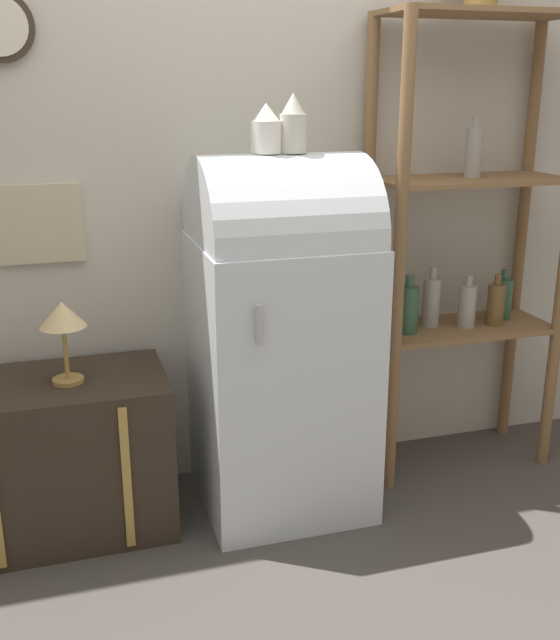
{
  "coord_description": "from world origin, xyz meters",
  "views": [
    {
      "loc": [
        -0.78,
        -2.33,
        1.6
      ],
      "look_at": [
        -0.0,
        0.24,
        0.75
      ],
      "focal_mm": 42.0,
      "sensor_mm": 36.0,
      "label": 1
    }
  ],
  "objects": [
    {
      "name": "ground_plane",
      "position": [
        0.0,
        0.0,
        0.0
      ],
      "size": [
        12.0,
        12.0,
        0.0
      ],
      "primitive_type": "plane",
      "color": "#4C4742"
    },
    {
      "name": "wall_back",
      "position": [
        -0.0,
        0.57,
        1.35
      ],
      "size": [
        7.0,
        0.09,
        2.7
      ],
      "color": "beige",
      "rests_on": "ground_plane"
    },
    {
      "name": "refrigerator",
      "position": [
        -0.0,
        0.24,
        0.71
      ],
      "size": [
        0.62,
        0.64,
        1.37
      ],
      "color": "silver",
      "rests_on": "ground_plane"
    },
    {
      "name": "suitcase_trunk",
      "position": [
        -0.84,
        0.27,
        0.3
      ],
      "size": [
        0.79,
        0.48,
        0.59
      ],
      "color": "#33281E",
      "rests_on": "ground_plane"
    },
    {
      "name": "shelf_unit",
      "position": [
        0.82,
        0.35,
        1.03
      ],
      "size": [
        0.8,
        0.36,
        1.87
      ],
      "color": "olive",
      "rests_on": "ground_plane"
    },
    {
      "name": "vase_left",
      "position": [
        -0.05,
        0.25,
        1.45
      ],
      "size": [
        0.11,
        0.11,
        0.17
      ],
      "color": "white",
      "rests_on": "refrigerator"
    },
    {
      "name": "vase_center",
      "position": [
        0.05,
        0.24,
        1.46
      ],
      "size": [
        0.1,
        0.1,
        0.2
      ],
      "color": "beige",
      "rests_on": "refrigerator"
    },
    {
      "name": "desk_lamp",
      "position": [
        -0.78,
        0.24,
        0.82
      ],
      "size": [
        0.16,
        0.16,
        0.3
      ],
      "color": "#AD8942",
      "rests_on": "suitcase_trunk"
    }
  ]
}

